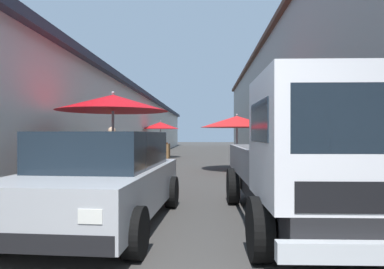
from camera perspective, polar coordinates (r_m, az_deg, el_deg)
ground at (r=14.80m, az=2.00°, el=-5.43°), size 90.00×90.00×0.00m
building_left_whitewash at (r=18.44m, az=-20.34°, el=1.66°), size 49.80×7.50×3.85m
building_right_concrete at (r=18.45m, az=24.61°, el=6.57°), size 49.80×7.50×7.00m
fruit_stall_mid_lane at (r=12.83m, az=7.81°, el=1.28°), size 2.79×2.79×2.19m
fruit_stall_far_left at (r=19.80m, az=-5.31°, el=0.60°), size 2.19×2.19×2.21m
fruit_stall_near_left at (r=7.76m, az=-13.67°, el=2.92°), size 2.50×2.50×2.38m
hatchback_car at (r=5.42m, az=-14.74°, el=-7.13°), size 3.99×2.08×1.45m
delivery_truck at (r=4.67m, az=20.65°, el=-4.56°), size 4.95×2.03×2.08m
vendor_by_crates at (r=9.91m, az=-13.56°, el=-2.70°), size 0.65×0.22×1.63m
parked_scooter at (r=12.04m, az=15.64°, el=-4.55°), size 1.68×0.50×1.14m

